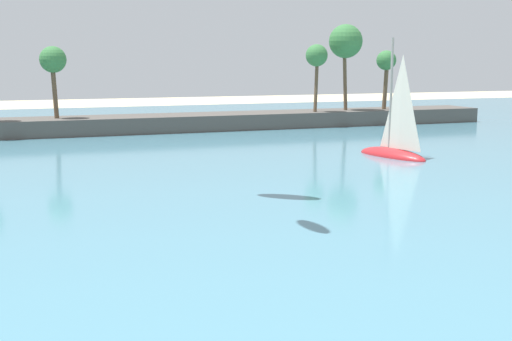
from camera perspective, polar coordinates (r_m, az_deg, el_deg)
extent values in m
cube|color=teal|center=(62.18, -15.96, 2.16)|extent=(220.00, 97.26, 0.06)
cube|color=#514C47|center=(70.64, -16.51, 3.69)|extent=(99.52, 6.00, 1.80)
cylinder|color=brown|center=(76.27, 5.29, 7.57)|extent=(0.77, 0.76, 6.48)
sphere|color=#38753D|center=(76.22, 5.32, 9.99)|extent=(2.54, 2.54, 2.54)
cylinder|color=brown|center=(81.57, 11.26, 7.36)|extent=(0.81, 0.58, 5.93)
sphere|color=#38753D|center=(81.52, 11.33, 9.43)|extent=(2.39, 2.39, 2.39)
cylinder|color=brown|center=(70.33, -17.21, 6.82)|extent=(0.65, 0.68, 6.01)
sphere|color=#38753D|center=(70.27, -17.34, 9.25)|extent=(2.69, 2.69, 2.69)
cylinder|color=brown|center=(79.10, 7.78, 8.20)|extent=(0.72, 0.58, 8.14)
sphere|color=#38753D|center=(79.11, 7.85, 11.14)|extent=(3.97, 3.97, 3.97)
ellipsoid|color=red|center=(53.60, 11.80, 1.21)|extent=(3.60, 7.26, 1.39)
cylinder|color=gray|center=(53.36, 11.72, 6.64)|extent=(0.21, 0.21, 8.71)
pyramid|color=silver|center=(52.56, 12.61, 5.85)|extent=(0.91, 3.10, 7.41)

